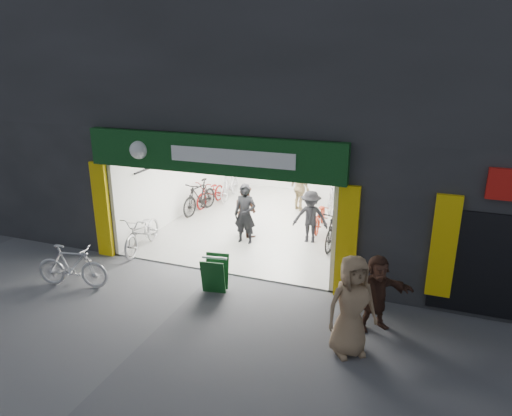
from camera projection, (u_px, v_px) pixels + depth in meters
The scene contains 17 objects.
ground at pixel (215, 272), 11.52m from camera, with size 60.00×60.00×0.00m, color #56565B.
building at pixel (306, 86), 14.30m from camera, with size 17.00×10.27×8.00m.
bike_left_front at pixel (143, 232), 12.71m from camera, with size 0.71×2.03×1.06m, color #A2A2A6.
bike_left_midfront at pixel (199, 197), 15.75m from camera, with size 0.55×1.94×1.16m, color black.
bike_left_midback at pixel (211, 193), 16.59m from camera, with size 0.64×1.84×0.96m, color maroon.
bike_left_back at pixel (230, 184), 17.28m from camera, with size 0.56×1.99×1.20m, color #B2B1B6.
bike_right_front at pixel (335, 228), 12.92m from camera, with size 0.54×1.92×1.15m, color black.
bike_right_mid at pixel (321, 216), 14.27m from camera, with size 0.60×1.71×0.90m, color maroon.
bike_right_back at pixel (334, 194), 16.07m from camera, with size 0.55×1.95×1.17m, color #ABAAAF.
parked_bike at pixel (72, 266), 10.65m from camera, with size 0.49×1.74×1.05m, color silver.
customer_a at pixel (245, 214), 13.03m from camera, with size 0.65×0.43×1.78m, color black.
customer_b at pixel (245, 211), 13.66m from camera, with size 0.77×0.60×1.58m, color #362018.
customer_c at pixel (310, 218), 13.09m from camera, with size 1.02×0.59×1.58m, color black.
customer_d at pixel (300, 188), 15.85m from camera, with size 1.00×0.42×1.70m, color #988358.
pedestrian_near at pixel (352, 306), 8.10m from camera, with size 0.94×0.61×1.91m, color #8B6E51.
pedestrian_far at pixel (376, 293), 8.91m from camera, with size 1.45×0.46×1.57m, color #3E251C.
sandwich_board at pixel (215, 273), 10.42m from camera, with size 0.63×0.64×0.85m.
Camera 1 is at (4.63, -9.40, 5.15)m, focal length 32.00 mm.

